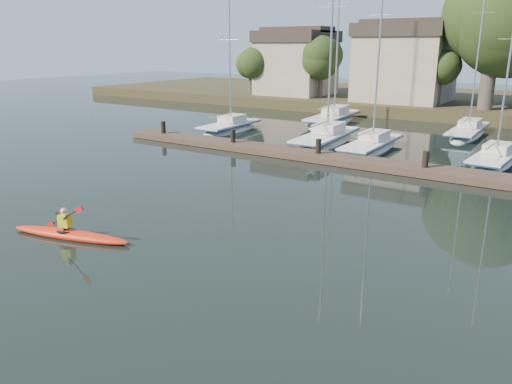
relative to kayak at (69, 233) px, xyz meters
The scene contains 10 objects.
ground 4.79m from the kayak, 17.35° to the left, with size 160.00×160.00×0.00m, color black.
kayak is the anchor object (origin of this frame).
dock 16.09m from the kayak, 73.49° to the left, with size 34.00×2.00×1.80m.
sailboat_0 22.19m from the kayak, 112.50° to the left, with size 2.47×7.43×11.62m.
sailboat_1 20.12m from the kayak, 90.66° to the left, with size 2.93×9.19×14.79m.
sailboat_2 19.99m from the kayak, 81.13° to the left, with size 2.10×8.32×13.71m.
sailboat_3 22.41m from the kayak, 63.16° to the left, with size 2.29×7.20×11.45m.
sailboat_5 29.05m from the kayak, 97.56° to the left, with size 3.13×9.97×16.24m.
sailboat_6 29.48m from the kayak, 76.38° to the left, with size 2.07×9.06×14.35m.
shore 42.28m from the kayak, 81.57° to the left, with size 90.00×25.25×12.75m.
Camera 1 is at (9.50, -11.07, 6.34)m, focal length 35.00 mm.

